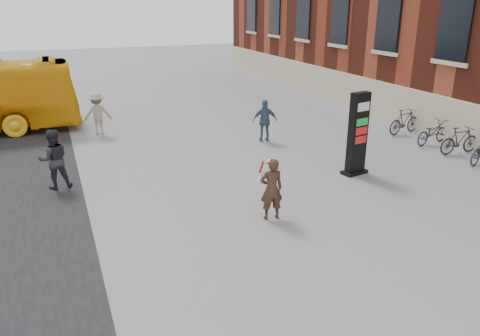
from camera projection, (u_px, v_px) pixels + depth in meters
name	position (u px, v px, depth m)	size (l,w,h in m)	color
ground	(281.00, 211.00, 13.01)	(100.00, 100.00, 0.00)	#9E9EA3
info_pylon	(358.00, 134.00, 15.38)	(0.95, 0.59, 2.77)	black
woman	(271.00, 188.00, 12.32)	(0.69, 0.65, 1.70)	black
pedestrian_a	(54.00, 159.00, 14.34)	(0.91, 0.71, 1.88)	#26252E
pedestrian_b	(98.00, 114.00, 20.17)	(1.18, 0.68, 1.83)	gray
pedestrian_c	(265.00, 121.00, 19.18)	(1.02, 0.43, 1.74)	#42546C
bike_5	(460.00, 140.00, 17.70)	(0.50, 1.76, 1.06)	#2C2C31
bike_6	(432.00, 132.00, 18.94)	(0.65, 1.86, 0.97)	#2C2C31
bike_7	(404.00, 121.00, 20.37)	(0.52, 1.82, 1.10)	#2C2C31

